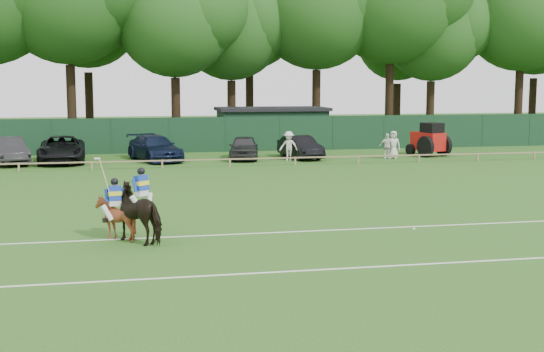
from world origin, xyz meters
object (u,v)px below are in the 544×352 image
object	(u,v)px
hatch_grey	(244,148)
estate_black	(301,147)
sedan_navy	(155,148)
horse_chestnut	(115,218)
sedan_grey	(8,151)
tractor	(429,140)
utility_shed	(272,127)
spectator_mid	(387,146)
suv_black	(62,149)
spectator_right	(393,145)
horse_dark	(142,213)
spectator_left	(289,146)
polo_ball	(414,229)

from	to	relation	value
hatch_grey	estate_black	distance (m)	3.75
sedan_navy	horse_chestnut	bearing A→B (deg)	-113.65
sedan_grey	tractor	size ratio (longest dim) A/B	1.61
hatch_grey	utility_shed	xyz separation A→B (m)	(3.54, 8.22, 0.77)
sedan_grey	spectator_mid	bearing A→B (deg)	-22.51
suv_black	tractor	bearing A→B (deg)	-4.29
sedan_grey	spectator_mid	distance (m)	23.85
sedan_grey	sedan_navy	world-z (taller)	sedan_grey
spectator_right	utility_shed	bearing A→B (deg)	146.36
hatch_grey	spectator_mid	xyz separation A→B (m)	(9.21, -1.59, 0.06)
estate_black	utility_shed	world-z (taller)	utility_shed
horse_dark	sedan_navy	world-z (taller)	horse_dark
spectator_left	spectator_mid	distance (m)	6.51
utility_shed	tractor	xyz separation A→B (m)	(9.15, -8.64, -0.47)
spectator_right	sedan_grey	bearing A→B (deg)	-159.90
sedan_navy	polo_ball	size ratio (longest dim) A/B	61.75
horse_dark	spectator_left	world-z (taller)	spectator_left
sedan_grey	estate_black	bearing A→B (deg)	-19.51
sedan_grey	spectator_left	world-z (taller)	spectator_left
estate_black	suv_black	bearing A→B (deg)	167.73
hatch_grey	horse_dark	bearing A→B (deg)	-95.86
spectator_mid	suv_black	bearing A→B (deg)	-176.55
horse_chestnut	suv_black	world-z (taller)	suv_black
spectator_mid	utility_shed	bearing A→B (deg)	128.87
hatch_grey	spectator_left	bearing A→B (deg)	-14.66
sedan_navy	spectator_mid	size ratio (longest dim) A/B	3.33
horse_chestnut	suv_black	size ratio (longest dim) A/B	0.24
suv_black	horse_chestnut	bearing A→B (deg)	-83.88
spectator_left	tractor	world-z (taller)	tractor
horse_dark	tractor	bearing A→B (deg)	-171.08
suv_black	spectator_left	bearing A→B (deg)	-9.17
estate_black	horse_dark	bearing A→B (deg)	-125.30
utility_shed	tractor	bearing A→B (deg)	-43.35
spectator_mid	hatch_grey	bearing A→B (deg)	179.06
sedan_navy	hatch_grey	xyz separation A→B (m)	(5.69, -0.35, -0.04)
spectator_right	hatch_grey	bearing A→B (deg)	-164.78
tractor	spectator_left	bearing A→B (deg)	166.69
spectator_mid	estate_black	bearing A→B (deg)	174.84
horse_dark	polo_ball	bearing A→B (deg)	139.06
sedan_grey	spectator_left	xyz separation A→B (m)	(17.28, -1.46, 0.11)
spectator_left	polo_ball	size ratio (longest dim) A/B	20.86
horse_chestnut	hatch_grey	distance (m)	24.13
spectator_left	polo_ball	bearing A→B (deg)	-70.39
spectator_mid	spectator_left	bearing A→B (deg)	-173.63
horse_chestnut	tractor	xyz separation A→B (m)	(20.64, 22.37, 0.37)
estate_black	spectator_left	size ratio (longest dim) A/B	2.41
sedan_grey	utility_shed	xyz separation A→B (m)	(18.11, 8.06, 0.71)
sedan_navy	tractor	size ratio (longest dim) A/B	1.78
horse_dark	polo_ball	world-z (taller)	horse_dark
sedan_grey	spectator_mid	size ratio (longest dim) A/B	3.01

